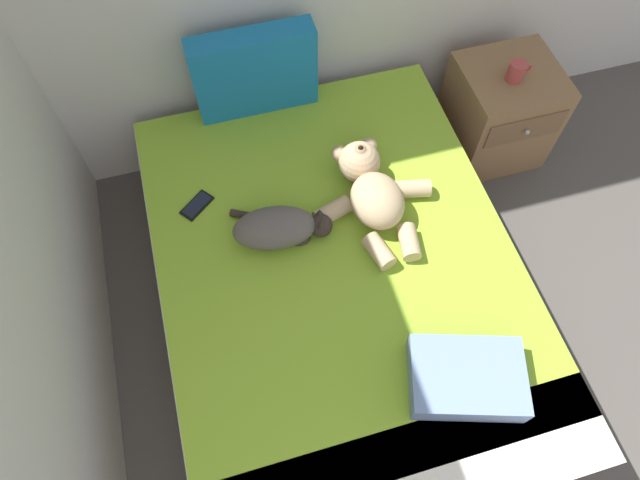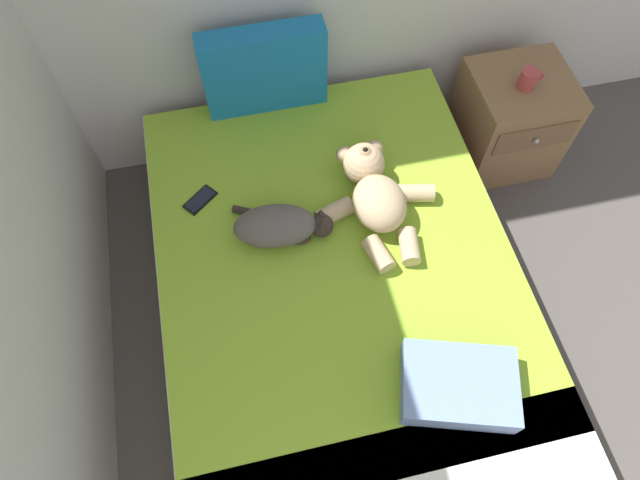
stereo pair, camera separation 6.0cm
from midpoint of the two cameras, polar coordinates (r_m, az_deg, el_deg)
name	(u,v)px [view 2 (the right image)]	position (r m, az deg, el deg)	size (l,w,h in m)	color
ground_plane	(588,423)	(2.79, 26.47, -16.56)	(9.97, 9.97, 0.00)	#4C4742
bed	(336,286)	(2.47, 2.35, -4.82)	(1.50, 2.01, 0.47)	olive
patterned_cushion	(264,70)	(2.63, -5.09, 17.06)	(0.56, 0.12, 0.41)	#1972AD
cat	(280,226)	(2.26, -3.41, 1.45)	(0.42, 0.29, 0.15)	#59514C
teddy_bear	(375,193)	(2.34, 6.39, 4.86)	(0.53, 0.60, 0.20)	tan
cell_phone	(200,200)	(2.45, -11.57, 4.07)	(0.16, 0.15, 0.01)	black
throw_pillow	(458,385)	(2.08, 14.92, -14.32)	(0.40, 0.28, 0.11)	#728CB7
nightstand	(510,120)	(3.12, 19.50, 11.55)	(0.48, 0.48, 0.55)	olive
mug	(528,79)	(2.87, 21.27, 15.21)	(0.12, 0.08, 0.09)	#B23F3F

